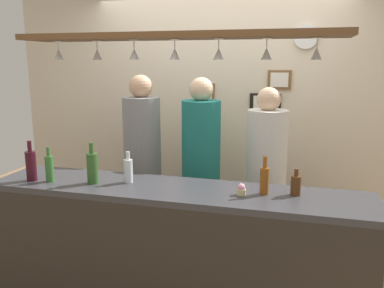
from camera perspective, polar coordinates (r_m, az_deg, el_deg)
The scene contains 24 objects.
back_wall at distance 4.12m, azimuth 3.68°, elevation 3.49°, with size 4.40×0.06×2.60m, color beige.
bar_counter at distance 2.80m, azimuth -3.37°, elevation -13.71°, with size 2.70×0.55×1.02m.
overhead_glass_rack at distance 2.73m, azimuth -2.30°, elevation 15.14°, with size 2.20×0.36×0.04m, color brown.
hanging_wineglass_far_left at distance 3.08m, azimuth -18.46°, elevation 12.09°, with size 0.07×0.07×0.13m.
hanging_wineglass_left at distance 2.97m, azimuth -13.34°, elevation 12.41°, with size 0.07×0.07×0.13m.
hanging_wineglass_center_left at distance 2.78m, azimuth -8.23°, elevation 12.66°, with size 0.07×0.07×0.13m.
hanging_wineglass_center at distance 2.67m, azimuth -2.48°, elevation 12.81°, with size 0.07×0.07×0.13m.
hanging_wineglass_center_right at distance 2.61m, azimuth 3.81°, elevation 12.82°, with size 0.07×0.07×0.13m.
hanging_wineglass_right at distance 2.61m, azimuth 10.56°, elevation 12.65°, with size 0.07×0.07×0.13m.
hanging_wineglass_far_right at distance 2.63m, azimuth 17.31°, elevation 12.32°, with size 0.07×0.07×0.13m.
person_left_grey_shirt at distance 3.69m, azimuth -7.08°, elevation -1.12°, with size 0.34×0.34×1.77m.
person_middle_teal_shirt at distance 3.53m, azimuth 1.29°, elevation -1.83°, with size 0.34×0.34×1.76m.
person_right_white_patterned_shirt at distance 3.45m, azimuth 10.52°, elevation -3.16°, with size 0.34×0.34×1.68m.
bottle_beer_amber_tall at distance 2.70m, azimuth 10.28°, elevation -5.02°, with size 0.06×0.06×0.26m.
bottle_soda_clear at distance 2.95m, azimuth -9.06°, elevation -3.69°, with size 0.06×0.06×0.23m.
bottle_champagne_green at distance 2.97m, azimuth -14.01°, elevation -3.25°, with size 0.08×0.08×0.30m.
bottle_beer_green_import at distance 3.11m, azimuth -19.64°, elevation -3.22°, with size 0.06×0.06×0.26m.
bottle_beer_brown_stubby at distance 2.73m, azimuth 14.56°, elevation -5.64°, with size 0.07×0.07×0.18m.
bottle_wine_dark_red at distance 3.18m, azimuth -21.95°, elevation -2.79°, with size 0.08×0.08×0.30m.
cupcake at distance 2.68m, azimuth 7.04°, elevation -6.47°, with size 0.06×0.06×0.08m.
picture_frame_upper_small at distance 3.96m, azimuth 12.34°, elevation 8.93°, with size 0.22×0.02×0.18m.
picture_frame_crest at distance 4.08m, azimuth 1.93°, elevation 6.83°, with size 0.18×0.02×0.26m.
picture_frame_lower_pair at distance 3.99m, azimuth 10.39°, elevation 5.80°, with size 0.30×0.02×0.18m.
wall_clock at distance 3.95m, azimuth 15.94°, elevation 14.47°, with size 0.22×0.22×0.03m, color white.
Camera 1 is at (0.82, -2.89, 1.89)m, focal length 37.44 mm.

